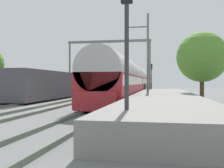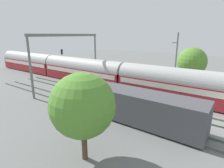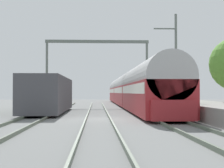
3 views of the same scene
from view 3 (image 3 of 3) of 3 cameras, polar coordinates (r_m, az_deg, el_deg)
The scene contains 11 objects.
ground at distance 21.70m, azimuth -2.29°, elevation -5.73°, with size 120.00×120.00×0.00m, color slate.
track_far_west at distance 22.03m, azimuth -12.60°, elevation -5.43°, with size 1.51×60.00×0.16m.
track_west at distance 21.70m, azimuth -2.29°, elevation -5.52°, with size 1.52×60.00×0.16m.
track_east at distance 22.07m, azimuth 8.00°, elevation -5.44°, with size 1.51×60.00×0.16m.
platform at distance 24.94m, azimuth 15.82°, elevation -4.08°, with size 4.40×28.00×0.90m.
passenger_train at distance 42.83m, azimuth 2.83°, elevation -0.93°, with size 2.93×49.20×3.82m.
freight_car at distance 28.89m, azimuth -10.17°, elevation -1.70°, with size 2.80×13.00×2.70m.
person_crossing at distance 37.90m, azimuth 5.80°, elevation -2.30°, with size 0.46×0.44×1.73m.
railway_signal_far at distance 50.44m, azimuth 4.20°, elevation 0.36°, with size 0.36×0.30×4.94m.
catenary_gantry at distance 41.65m, azimuth -2.42°, elevation 4.09°, with size 12.25×0.28×7.86m.
catenary_pole_east_mid at distance 28.81m, azimuth 10.26°, elevation 3.63°, with size 1.90×0.20×8.00m.
Camera 3 is at (-0.11, -21.64, 1.65)m, focal length 56.24 mm.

